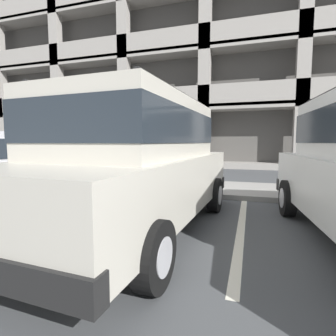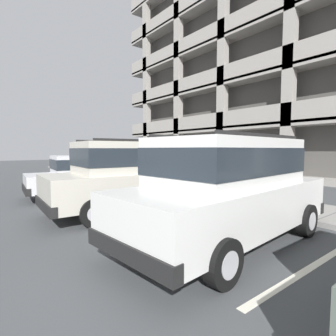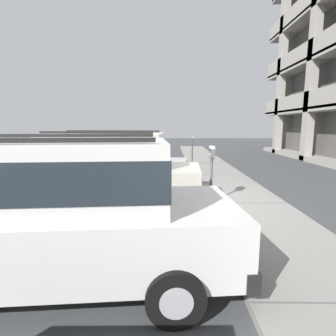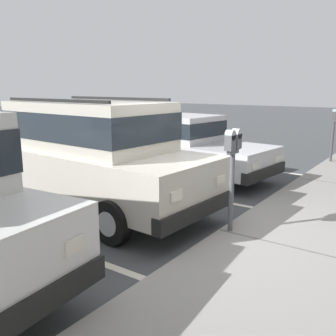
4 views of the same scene
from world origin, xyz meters
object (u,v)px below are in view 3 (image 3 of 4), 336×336
silver_suv (107,168)px  parking_meter_near (212,161)px  dark_hatchback (58,207)px  red_sedan (126,161)px  parking_meter_far (192,147)px

silver_suv → parking_meter_near: silver_suv is taller
dark_hatchback → silver_suv: bearing=177.5°
red_sedan → parking_meter_near: (3.00, 2.80, 0.43)m
silver_suv → dark_hatchback: size_ratio=0.99×
parking_meter_near → red_sedan: bearing=-137.0°
red_sedan → dark_hatchback: size_ratio=0.94×
parking_meter_near → dark_hatchback: bearing=-36.1°
dark_hatchback → parking_meter_near: bearing=138.8°
red_sedan → parking_meter_far: size_ratio=3.09×
dark_hatchback → parking_meter_near: (-3.52, 2.57, 0.16)m
dark_hatchback → parking_meter_far: dark_hatchback is taller
red_sedan → parking_meter_near: size_ratio=3.05×
parking_meter_far → red_sedan: bearing=-38.4°
silver_suv → dark_hatchback: 3.33m
parking_meter_near → parking_meter_far: bearing=179.9°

